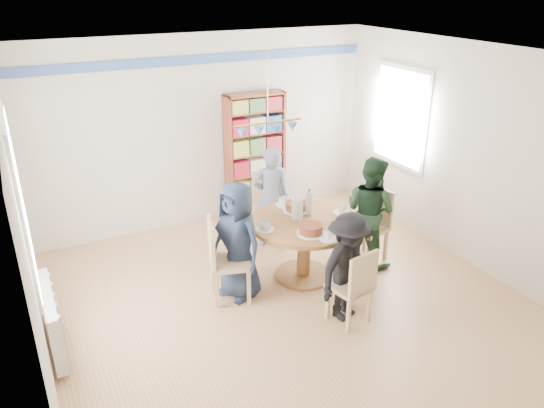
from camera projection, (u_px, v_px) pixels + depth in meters
ground at (288, 302)px, 5.97m from camera, size 5.00×5.00×0.00m
room_shell at (232, 144)px, 5.92m from camera, size 5.00×5.00×5.00m
radiator at (52, 320)px, 5.08m from camera, size 0.12×1.00×0.60m
dining_table at (304, 235)px, 6.26m from camera, size 1.30×1.30×0.75m
chair_left at (223, 257)px, 5.82m from camera, size 0.53×0.53×0.98m
chair_right at (372, 222)px, 6.70m from camera, size 0.51×0.51×0.94m
chair_far at (269, 206)px, 7.11m from camera, size 0.56×0.56×0.98m
chair_near at (355, 284)px, 5.43m from camera, size 0.45×0.45×0.86m
person_left at (238, 241)px, 5.86m from camera, size 0.65×0.79×1.37m
person_right at (370, 211)px, 6.55m from camera, size 0.71×0.81×1.41m
person_far at (271, 197)px, 7.00m from camera, size 0.58×0.46×1.37m
person_near at (348, 267)px, 5.49m from camera, size 0.89×0.69×1.21m
bookshelf at (255, 157)px, 7.81m from camera, size 0.89×0.27×1.86m
tableware at (302, 215)px, 6.17m from camera, size 1.25×1.25×0.33m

